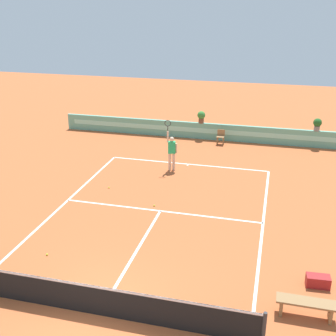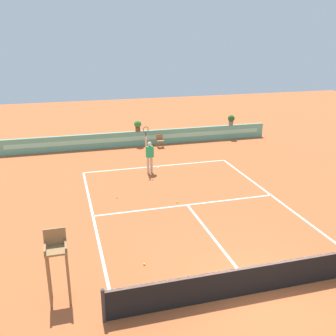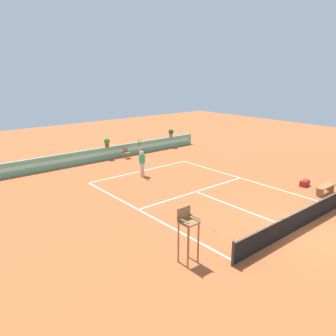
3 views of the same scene
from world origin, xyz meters
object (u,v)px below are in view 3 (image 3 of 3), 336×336
Objects in this scene: bench_courtside at (326,188)px; tennis_ball_near_baseline at (187,191)px; ball_kid_chair at (126,152)px; potted_plant_far_right at (171,132)px; tennis_player at (142,161)px; potted_plant_centre at (107,142)px; tennis_ball_by_sideline at (140,195)px; tennis_ball_mid_court at (215,230)px; gear_bag at (305,183)px; umpire_chair at (187,229)px.

tennis_ball_near_baseline is at bearing 137.29° from bench_courtside.
ball_kid_chair is 1.17× the size of potted_plant_far_right.
potted_plant_far_right is (7.18, 5.50, 0.36)m from tennis_player.
potted_plant_centre reaches higher than tennis_ball_near_baseline.
ball_kid_chair is at bearing 106.80° from bench_courtside.
tennis_player is 3.57× the size of potted_plant_far_right.
tennis_ball_by_sideline is at bearing -127.39° from tennis_player.
potted_plant_centre is (0.20, 9.65, 1.38)m from tennis_ball_near_baseline.
tennis_ball_by_sideline is (-2.22, -2.91, -1.02)m from tennis_player.
potted_plant_far_right reaches higher than tennis_ball_by_sideline.
bench_courtside is 23.53× the size of tennis_ball_near_baseline.
tennis_ball_mid_court is (-2.47, -4.44, 0.00)m from tennis_ball_near_baseline.
tennis_player is 5.53m from potted_plant_centre.
potted_plant_centre is at bearing 151.02° from ball_kid_chair.
ball_kid_chair reaches higher than tennis_ball_near_baseline.
gear_bag is 14.90m from potted_plant_centre.
tennis_ball_mid_court and tennis_ball_by_sideline have the same top height.
potted_plant_far_right is at bearing 51.53° from umpire_chair.
tennis_ball_mid_court is (-8.73, -0.53, -0.15)m from gear_bag.
gear_bag is at bearing 74.22° from bench_courtside.
tennis_ball_by_sideline is 0.09× the size of potted_plant_far_right.
potted_plant_centre is (-5.64, 15.04, 1.04)m from bench_courtside.
bench_courtside is 2.29× the size of gear_bag.
tennis_ball_near_baseline is (-1.52, -8.92, -0.44)m from ball_kid_chair.
tennis_player is at bearing 63.32° from umpire_chair.
tennis_ball_near_baseline is at bearing -99.66° from ball_kid_chair.
umpire_chair reaches higher than potted_plant_centre.
tennis_ball_by_sideline is (-0.03, 5.69, 0.00)m from tennis_ball_mid_court.
bench_courtside is 23.53× the size of tennis_ball_mid_court.
umpire_chair reaches higher than ball_kid_chair.
bench_courtside is 2.21× the size of potted_plant_far_right.
umpire_chair is 11.00m from bench_courtside.
ball_kid_chair is 14.94m from bench_courtside.
umpire_chair is at bearing -128.47° from potted_plant_far_right.
tennis_player is 4.28m from tennis_ball_near_baseline.
tennis_ball_near_baseline is (5.12, 5.48, -1.31)m from umpire_chair.
potted_plant_far_right is (0.64, 13.56, 1.23)m from gear_bag.
ball_kid_chair is 13.95m from tennis_ball_mid_court.
umpire_chair is 3.06× the size of gear_bag.
potted_plant_far_right is (6.90, 9.65, 1.38)m from tennis_ball_near_baseline.
tennis_ball_mid_court is at bearing -106.64° from ball_kid_chair.
tennis_ball_near_baseline is (-5.84, 5.39, -0.34)m from bench_courtside.
potted_plant_far_right is at bearing 87.29° from gear_bag.
tennis_ball_mid_court is 0.09× the size of potted_plant_far_right.
potted_plant_centre reaches higher than ball_kid_chair.
tennis_player is (4.84, 9.63, -0.29)m from umpire_chair.
ball_kid_chair reaches higher than tennis_ball_mid_court.
tennis_player is 3.80m from tennis_ball_by_sideline.
tennis_player reaches higher than bench_courtside.
tennis_ball_by_sideline is (-8.34, 6.63, -0.34)m from bench_courtside.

